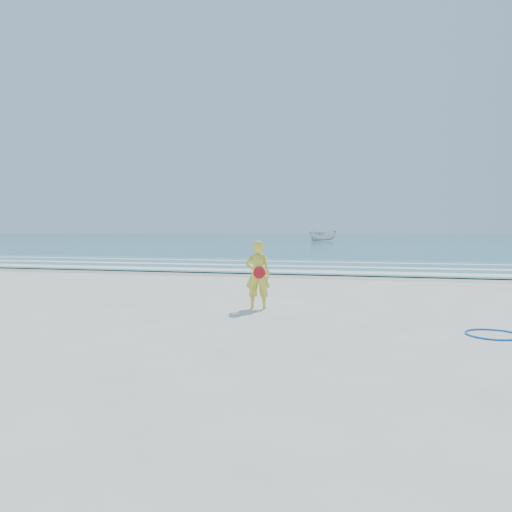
# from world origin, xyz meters

# --- Properties ---
(ground) EXTENTS (400.00, 400.00, 0.00)m
(ground) POSITION_xyz_m (0.00, 0.00, 0.00)
(ground) COLOR silver
(ground) RESTS_ON ground
(wet_sand) EXTENTS (400.00, 2.40, 0.00)m
(wet_sand) POSITION_xyz_m (0.00, 9.00, 0.00)
(wet_sand) COLOR #B2A893
(wet_sand) RESTS_ON ground
(ocean) EXTENTS (400.00, 190.00, 0.04)m
(ocean) POSITION_xyz_m (0.00, 105.00, 0.02)
(ocean) COLOR #19727F
(ocean) RESTS_ON ground
(shallow) EXTENTS (400.00, 10.00, 0.01)m
(shallow) POSITION_xyz_m (0.00, 14.00, 0.04)
(shallow) COLOR #59B7AD
(shallow) RESTS_ON ocean
(foam_near) EXTENTS (400.00, 1.40, 0.01)m
(foam_near) POSITION_xyz_m (0.00, 10.30, 0.05)
(foam_near) COLOR white
(foam_near) RESTS_ON shallow
(foam_mid) EXTENTS (400.00, 0.90, 0.01)m
(foam_mid) POSITION_xyz_m (0.00, 13.20, 0.05)
(foam_mid) COLOR white
(foam_mid) RESTS_ON shallow
(foam_far) EXTENTS (400.00, 0.60, 0.01)m
(foam_far) POSITION_xyz_m (0.00, 16.50, 0.05)
(foam_far) COLOR white
(foam_far) RESTS_ON shallow
(hoop) EXTENTS (1.18, 1.18, 0.03)m
(hoop) POSITION_xyz_m (5.34, -0.98, 0.02)
(hoop) COLOR blue
(hoop) RESTS_ON ground
(boat) EXTENTS (4.47, 2.39, 1.64)m
(boat) POSITION_xyz_m (-5.84, 66.38, 0.86)
(boat) COLOR silver
(boat) RESTS_ON ocean
(woman) EXTENTS (0.60, 0.45, 1.52)m
(woman) POSITION_xyz_m (0.84, 0.76, 0.76)
(woman) COLOR yellow
(woman) RESTS_ON ground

